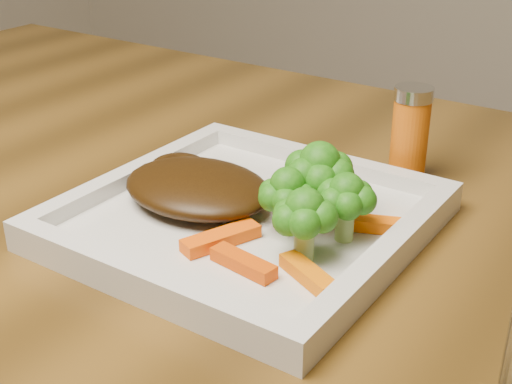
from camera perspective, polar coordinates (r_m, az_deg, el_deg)
The scene contains 13 objects.
plate at distance 0.59m, azimuth -0.80°, elevation -2.48°, with size 0.27×0.27×0.01m, color silver.
steak at distance 0.61m, azimuth -4.69°, elevation 0.37°, with size 0.13×0.10×0.03m, color #321E07.
broccoli_0 at distance 0.57m, azimuth 5.05°, elevation 0.95°, with size 0.06×0.06×0.07m, color #2D6811, non-canonical shape.
broccoli_1 at distance 0.54m, azimuth 7.21°, elevation -0.77°, with size 0.05×0.05×0.06m, color #147213, non-canonical shape.
broccoli_2 at distance 0.51m, azimuth 3.91°, elevation -2.59°, with size 0.05×0.05×0.06m, color #316D12, non-canonical shape.
broccoli_3 at distance 0.55m, azimuth 2.52°, elevation -0.34°, with size 0.05×0.05×0.06m, color #1A5D0F, non-canonical shape.
carrot_0 at distance 0.51m, azimuth -1.03°, elevation -5.69°, with size 0.05×0.01×0.01m, color #D24303.
carrot_1 at distance 0.50m, azimuth 4.19°, elevation -6.57°, with size 0.05×0.01×0.01m, color orange.
carrot_2 at distance 0.55m, azimuth -2.82°, elevation -3.71°, with size 0.06×0.02×0.01m, color #F15003.
carrot_3 at distance 0.57m, azimuth 9.68°, elevation -2.58°, with size 0.06×0.01×0.01m, color #FF6404.
carrot_4 at distance 0.62m, azimuth 3.18°, elevation 0.14°, with size 0.05×0.01×0.01m, color #FF3704.
carrot_6 at distance 0.57m, azimuth 4.10°, elevation -2.28°, with size 0.05×0.01×0.01m, color #F62D04.
spice_shaker at distance 0.68m, azimuth 12.21°, elevation 4.49°, with size 0.03×0.03×0.09m, color #CE5C0B.
Camera 1 is at (0.46, -0.27, 1.03)m, focal length 50.00 mm.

